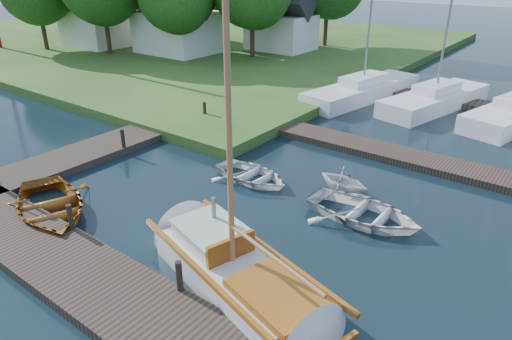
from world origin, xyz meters
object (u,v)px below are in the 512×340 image
Objects in this scene: mooring_post_5 at (205,110)px; house_b at (97,19)px; mooring_post_1 at (71,217)px; tender_b at (344,179)px; tender_a at (252,172)px; mooring_post_2 at (179,276)px; tender_c at (363,209)px; house_a at (178,21)px; marina_boat_0 at (363,89)px; marina_boat_1 at (435,98)px; sailboat at (241,278)px; dinghy at (49,203)px; mooring_post_4 at (123,138)px; house_c at (281,24)px.

house_b is (-21.00, 9.00, 2.07)m from mooring_post_5.
mooring_post_1 is 9.01m from tender_b.
mooring_post_2 is at bearing -152.56° from tender_a.
mooring_post_1 is 0.22× the size of tender_c.
mooring_post_2 is at bearing -44.33° from house_a.
mooring_post_5 is 0.13× the size of house_a.
marina_boat_0 is 4.05m from marina_boat_1.
tender_c is at bearing -158.30° from marina_boat_1.
tender_b is 12.06m from marina_boat_1.
mooring_post_5 is 0.08× the size of sailboat.
tender_a is at bearing 88.71° from tender_c.
tender_c is at bearing -20.53° from mooring_post_5.
tender_c is 34.03m from house_b.
tender_a is 0.54× the size of house_b.
dinghy is 1.36× the size of tender_a.
house_a is at bearing 99.13° from marina_boat_1.
mooring_post_5 is 12.92m from sailboat.
mooring_post_2 and mooring_post_4 have the same top height.
mooring_post_4 is 0.13× the size of house_a.
mooring_post_1 is 6.40m from mooring_post_4.
tender_b is at bearing 86.01° from mooring_post_2.
marina_boat_1 is (8.37, 14.52, -0.14)m from mooring_post_4.
marina_boat_1 is at bearing -3.96° from house_a.
mooring_post_1 and mooring_post_5 have the same top height.
tender_b is 32.23m from house_b.
house_a is at bearing 57.89° from tender_c.
house_c is at bearing 36.28° from tender_a.
marina_boat_1 is at bearing 60.05° from mooring_post_4.
tender_b is at bearing -163.81° from marina_boat_1.
mooring_post_1 is 1.00× the size of mooring_post_2.
tender_c is 27.28m from house_c.
tender_b is (6.79, 7.18, 0.08)m from dinghy.
mooring_post_2 is 0.41× the size of tender_b.
marina_boat_1 is 17.21m from house_c.
dinghy is (-7.19, -0.88, 0.09)m from sailboat.
mooring_post_4 is at bearing 172.89° from marina_boat_0.
dinghy is at bearing -77.03° from mooring_post_5.
mooring_post_2 is at bearing 0.00° from mooring_post_1.
house_c reaches higher than mooring_post_1.
mooring_post_2 is 0.15× the size of house_c.
sailboat is 6.32m from tender_b.
tender_b is (3.16, 1.25, 0.19)m from tender_a.
house_b is at bearing 104.10° from marina_boat_1.
dinghy is at bearing 144.09° from tender_b.
mooring_post_1 is 0.41× the size of tender_b.
house_a reaches higher than tender_a.
sailboat is 18.38m from marina_boat_1.
house_c reaches higher than tender_c.
house_a is at bearing 65.93° from tender_b.
tender_a is at bearing -38.05° from house_a.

